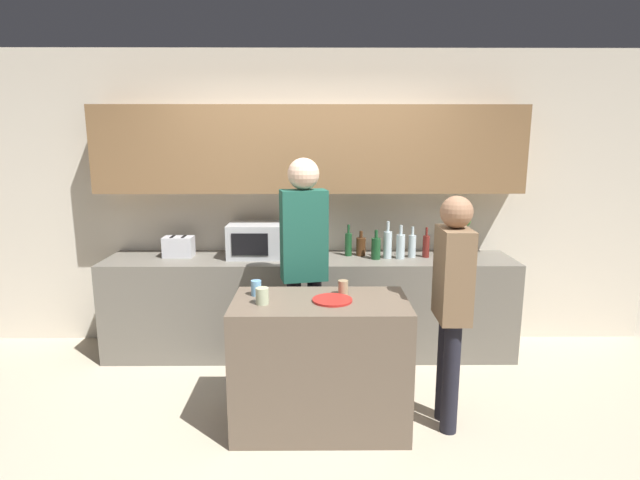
# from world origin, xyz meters

# --- Properties ---
(ground_plane) EXTENTS (14.00, 14.00, 0.00)m
(ground_plane) POSITION_xyz_m (0.00, 0.00, 0.00)
(ground_plane) COLOR #BCAD93
(back_wall) EXTENTS (6.40, 0.40, 2.70)m
(back_wall) POSITION_xyz_m (0.00, 1.66, 1.54)
(back_wall) COLOR beige
(back_wall) RESTS_ON ground_plane
(back_counter) EXTENTS (3.60, 0.62, 0.88)m
(back_counter) POSITION_xyz_m (0.00, 1.39, 0.44)
(back_counter) COLOR #6B665B
(back_counter) RESTS_ON ground_plane
(kitchen_island) EXTENTS (1.15, 0.61, 0.88)m
(kitchen_island) POSITION_xyz_m (0.09, 0.19, 0.44)
(kitchen_island) COLOR brown
(kitchen_island) RESTS_ON ground_plane
(microwave) EXTENTS (0.52, 0.39, 0.30)m
(microwave) POSITION_xyz_m (-0.46, 1.45, 1.03)
(microwave) COLOR #B7BABC
(microwave) RESTS_ON back_counter
(toaster) EXTENTS (0.26, 0.16, 0.18)m
(toaster) POSITION_xyz_m (-1.17, 1.45, 0.97)
(toaster) COLOR silver
(toaster) RESTS_ON back_counter
(potted_plant) EXTENTS (0.14, 0.14, 0.40)m
(potted_plant) POSITION_xyz_m (1.37, 1.45, 1.08)
(potted_plant) COLOR silver
(potted_plant) RESTS_ON back_counter
(bottle_0) EXTENTS (0.06, 0.06, 0.28)m
(bottle_0) POSITION_xyz_m (0.35, 1.47, 0.99)
(bottle_0) COLOR #194723
(bottle_0) RESTS_ON back_counter
(bottle_1) EXTENTS (0.09, 0.09, 0.23)m
(bottle_1) POSITION_xyz_m (0.46, 1.48, 0.97)
(bottle_1) COLOR #472814
(bottle_1) RESTS_ON back_counter
(bottle_2) EXTENTS (0.08, 0.08, 0.26)m
(bottle_2) POSITION_xyz_m (0.58, 1.34, 0.98)
(bottle_2) COLOR #194723
(bottle_2) RESTS_ON back_counter
(bottle_3) EXTENTS (0.07, 0.07, 0.33)m
(bottle_3) POSITION_xyz_m (0.69, 1.38, 1.01)
(bottle_3) COLOR silver
(bottle_3) RESTS_ON back_counter
(bottle_4) EXTENTS (0.08, 0.08, 0.30)m
(bottle_4) POSITION_xyz_m (0.80, 1.36, 0.99)
(bottle_4) COLOR silver
(bottle_4) RESTS_ON back_counter
(bottle_5) EXTENTS (0.07, 0.07, 0.28)m
(bottle_5) POSITION_xyz_m (0.91, 1.41, 0.99)
(bottle_5) COLOR silver
(bottle_5) RESTS_ON back_counter
(bottle_6) EXTENTS (0.06, 0.06, 0.27)m
(bottle_6) POSITION_xyz_m (1.03, 1.41, 0.98)
(bottle_6) COLOR maroon
(bottle_6) RESTS_ON back_counter
(plate_on_island) EXTENTS (0.26, 0.26, 0.01)m
(plate_on_island) POSITION_xyz_m (0.16, 0.17, 0.89)
(plate_on_island) COLOR red
(plate_on_island) RESTS_ON kitchen_island
(cup_0) EXTENTS (0.07, 0.07, 0.10)m
(cup_0) POSITION_xyz_m (0.24, 0.31, 0.93)
(cup_0) COLOR #9D8662
(cup_0) RESTS_ON kitchen_island
(cup_1) EXTENTS (0.07, 0.07, 0.10)m
(cup_1) POSITION_xyz_m (-0.34, 0.30, 0.94)
(cup_1) COLOR #6BA7D2
(cup_1) RESTS_ON kitchen_island
(cup_2) EXTENTS (0.08, 0.08, 0.11)m
(cup_2) POSITION_xyz_m (-0.28, 0.12, 0.94)
(cup_2) COLOR #B3BE98
(cup_2) RESTS_ON kitchen_island
(person_left) EXTENTS (0.21, 0.34, 1.57)m
(person_left) POSITION_xyz_m (0.94, 0.18, 0.93)
(person_left) COLOR black
(person_left) RESTS_ON ground_plane
(person_center) EXTENTS (0.37, 0.26, 1.78)m
(person_center) POSITION_xyz_m (-0.03, 0.76, 1.07)
(person_center) COLOR black
(person_center) RESTS_ON ground_plane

